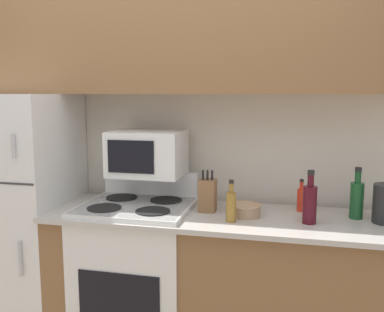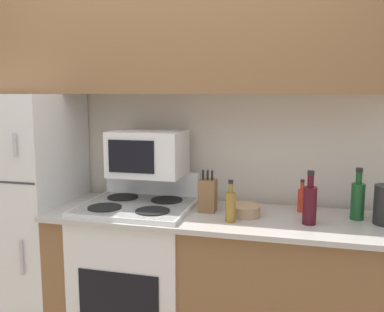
{
  "view_description": "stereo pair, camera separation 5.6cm",
  "coord_description": "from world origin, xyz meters",
  "px_view_note": "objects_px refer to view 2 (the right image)",
  "views": [
    {
      "loc": [
        0.76,
        -2.16,
        1.64
      ],
      "look_at": [
        0.18,
        0.28,
        1.27
      ],
      "focal_mm": 40.0,
      "sensor_mm": 36.0,
      "label": 1
    },
    {
      "loc": [
        0.81,
        -2.15,
        1.64
      ],
      "look_at": [
        0.18,
        0.28,
        1.27
      ],
      "focal_mm": 40.0,
      "sensor_mm": 36.0,
      "label": 2
    }
  ],
  "objects_px": {
    "bottle_hot_sauce": "(302,199)",
    "bottle_wine_green": "(358,199)",
    "refrigerator": "(25,214)",
    "bottle_vinegar": "(230,206)",
    "stove": "(138,273)",
    "bowl": "(245,210)",
    "microwave": "(148,153)",
    "bottle_wine_red": "(310,203)",
    "knife_block": "(208,195)"
  },
  "relations": [
    {
      "from": "bowl",
      "to": "bottle_vinegar",
      "type": "xyz_separation_m",
      "value": [
        -0.06,
        -0.14,
        0.06
      ]
    },
    {
      "from": "stove",
      "to": "bowl",
      "type": "bearing_deg",
      "value": 0.09
    },
    {
      "from": "refrigerator",
      "to": "bottle_wine_red",
      "type": "relative_size",
      "value": 5.44
    },
    {
      "from": "bowl",
      "to": "bottle_wine_red",
      "type": "bearing_deg",
      "value": -10.36
    },
    {
      "from": "stove",
      "to": "bottle_vinegar",
      "type": "bearing_deg",
      "value": -12.49
    },
    {
      "from": "microwave",
      "to": "bottle_hot_sauce",
      "type": "xyz_separation_m",
      "value": [
        0.97,
        0.06,
        -0.26
      ]
    },
    {
      "from": "bowl",
      "to": "bottle_wine_green",
      "type": "distance_m",
      "value": 0.65
    },
    {
      "from": "bowl",
      "to": "bottle_vinegar",
      "type": "relative_size",
      "value": 0.82
    },
    {
      "from": "microwave",
      "to": "bottle_wine_green",
      "type": "xyz_separation_m",
      "value": [
        1.28,
        -0.03,
        -0.22
      ]
    },
    {
      "from": "bottle_hot_sauce",
      "to": "bottle_wine_green",
      "type": "xyz_separation_m",
      "value": [
        0.31,
        -0.09,
        0.04
      ]
    },
    {
      "from": "bottle_hot_sauce",
      "to": "bowl",
      "type": "bearing_deg",
      "value": -150.94
    },
    {
      "from": "bottle_vinegar",
      "to": "bottle_wine_green",
      "type": "bearing_deg",
      "value": 18.46
    },
    {
      "from": "knife_block",
      "to": "bottle_wine_green",
      "type": "relative_size",
      "value": 0.86
    },
    {
      "from": "microwave",
      "to": "bottle_wine_green",
      "type": "distance_m",
      "value": 1.3
    },
    {
      "from": "bottle_hot_sauce",
      "to": "bottle_vinegar",
      "type": "bearing_deg",
      "value": -140.59
    },
    {
      "from": "bottle_vinegar",
      "to": "bottle_hot_sauce",
      "type": "bearing_deg",
      "value": 39.41
    },
    {
      "from": "stove",
      "to": "bottle_vinegar",
      "type": "xyz_separation_m",
      "value": [
        0.62,
        -0.14,
        0.52
      ]
    },
    {
      "from": "refrigerator",
      "to": "microwave",
      "type": "distance_m",
      "value": 0.99
    },
    {
      "from": "bowl",
      "to": "bottle_wine_red",
      "type": "height_order",
      "value": "bottle_wine_red"
    },
    {
      "from": "stove",
      "to": "bottle_vinegar",
      "type": "relative_size",
      "value": 4.62
    },
    {
      "from": "bottle_vinegar",
      "to": "bowl",
      "type": "bearing_deg",
      "value": 65.73
    },
    {
      "from": "stove",
      "to": "bottle_hot_sauce",
      "type": "bearing_deg",
      "value": 10.27
    },
    {
      "from": "bottle_wine_green",
      "to": "bottle_vinegar",
      "type": "bearing_deg",
      "value": -161.54
    },
    {
      "from": "stove",
      "to": "bowl",
      "type": "xyz_separation_m",
      "value": [
        0.68,
        0.0,
        0.47
      ]
    },
    {
      "from": "stove",
      "to": "microwave",
      "type": "distance_m",
      "value": 0.78
    },
    {
      "from": "knife_block",
      "to": "stove",
      "type": "bearing_deg",
      "value": -174.07
    },
    {
      "from": "stove",
      "to": "bottle_hot_sauce",
      "type": "relative_size",
      "value": 5.54
    },
    {
      "from": "refrigerator",
      "to": "knife_block",
      "type": "relative_size",
      "value": 6.33
    },
    {
      "from": "refrigerator",
      "to": "bottle_wine_red",
      "type": "bearing_deg",
      "value": -2.95
    },
    {
      "from": "bottle_wine_green",
      "to": "bottle_vinegar",
      "type": "distance_m",
      "value": 0.73
    },
    {
      "from": "bottle_wine_red",
      "to": "bowl",
      "type": "bearing_deg",
      "value": 169.64
    },
    {
      "from": "refrigerator",
      "to": "knife_block",
      "type": "height_order",
      "value": "refrigerator"
    },
    {
      "from": "bottle_hot_sauce",
      "to": "bottle_vinegar",
      "type": "xyz_separation_m",
      "value": [
        -0.39,
        -0.32,
        0.02
      ]
    },
    {
      "from": "knife_block",
      "to": "bottle_vinegar",
      "type": "distance_m",
      "value": 0.25
    },
    {
      "from": "bottle_hot_sauce",
      "to": "bottle_vinegar",
      "type": "height_order",
      "value": "bottle_vinegar"
    },
    {
      "from": "refrigerator",
      "to": "bottle_hot_sauce",
      "type": "height_order",
      "value": "refrigerator"
    },
    {
      "from": "knife_block",
      "to": "bottle_hot_sauce",
      "type": "bearing_deg",
      "value": 13.67
    },
    {
      "from": "refrigerator",
      "to": "bowl",
      "type": "xyz_separation_m",
      "value": [
        1.52,
        -0.03,
        0.14
      ]
    },
    {
      "from": "bowl",
      "to": "bottle_hot_sauce",
      "type": "bearing_deg",
      "value": 29.06
    },
    {
      "from": "refrigerator",
      "to": "bottle_vinegar",
      "type": "distance_m",
      "value": 1.48
    },
    {
      "from": "bottle_hot_sauce",
      "to": "refrigerator",
      "type": "bearing_deg",
      "value": -175.33
    },
    {
      "from": "stove",
      "to": "bowl",
      "type": "distance_m",
      "value": 0.82
    },
    {
      "from": "bowl",
      "to": "bottle_vinegar",
      "type": "height_order",
      "value": "bottle_vinegar"
    },
    {
      "from": "bowl",
      "to": "bottle_hot_sauce",
      "type": "relative_size",
      "value": 0.98
    },
    {
      "from": "stove",
      "to": "bottle_hot_sauce",
      "type": "height_order",
      "value": "bottle_hot_sauce"
    },
    {
      "from": "bowl",
      "to": "refrigerator",
      "type": "bearing_deg",
      "value": 178.87
    },
    {
      "from": "bottle_vinegar",
      "to": "refrigerator",
      "type": "bearing_deg",
      "value": 173.45
    },
    {
      "from": "bottle_wine_red",
      "to": "bottle_hot_sauce",
      "type": "distance_m",
      "value": 0.25
    },
    {
      "from": "bottle_hot_sauce",
      "to": "bottle_wine_green",
      "type": "bearing_deg",
      "value": -15.58
    },
    {
      "from": "refrigerator",
      "to": "bottle_hot_sauce",
      "type": "relative_size",
      "value": 8.17
    }
  ]
}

